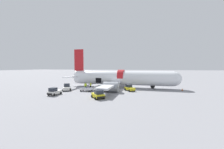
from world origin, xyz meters
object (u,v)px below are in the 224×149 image
at_px(ground_crew_driver, 111,87).
at_px(ground_crew_supervisor, 91,85).
at_px(suitcase_on_tarmac_upright, 104,90).
at_px(suitcase_on_tarmac_spare, 98,89).
at_px(ground_crew_loader_a, 86,86).
at_px(baggage_cart_queued, 86,89).
at_px(baggage_tug_mid, 54,92).
at_px(baggage_tug_spare, 67,88).
at_px(airplane, 120,78).
at_px(ground_crew_loader_b, 110,85).
at_px(baggage_tug_lead, 130,88).
at_px(baggage_cart_loading, 100,87).
at_px(baggage_tug_rear, 98,95).

xyz_separation_m(ground_crew_driver, ground_crew_supervisor, (-6.18, 0.74, 0.05)).
xyz_separation_m(suitcase_on_tarmac_upright, suitcase_on_tarmac_spare, (-1.52, -0.29, 0.09)).
xyz_separation_m(ground_crew_loader_a, suitcase_on_tarmac_upright, (5.42, -0.51, -0.72)).
relative_size(baggage_cart_queued, ground_crew_loader_a, 2.25).
relative_size(baggage_tug_mid, ground_crew_loader_a, 1.70).
height_order(suitcase_on_tarmac_upright, suitcase_on_tarmac_spare, suitcase_on_tarmac_spare).
bearing_deg(baggage_tug_spare, airplane, 37.40).
bearing_deg(ground_crew_loader_b, baggage_tug_lead, -19.44).
bearing_deg(ground_crew_loader_a, ground_crew_loader_b, 25.66).
bearing_deg(ground_crew_driver, ground_crew_loader_a, -170.34).
bearing_deg(ground_crew_loader_b, baggage_cart_queued, -129.78).
bearing_deg(ground_crew_driver, ground_crew_loader_b, 118.52).
bearing_deg(baggage_cart_queued, baggage_cart_loading, 63.05).
bearing_deg(baggage_tug_spare, ground_crew_supervisor, 48.42).
xyz_separation_m(baggage_tug_rear, ground_crew_supervisor, (-6.23, 10.89, 0.17)).
bearing_deg(suitcase_on_tarmac_spare, ground_crew_loader_b, 61.21).
bearing_deg(baggage_cart_loading, suitcase_on_tarmac_spare, -80.52).
distance_m(baggage_tug_rear, ground_crew_loader_b, 11.87).
bearing_deg(baggage_tug_rear, suitcase_on_tarmac_spare, 109.88).
bearing_deg(suitcase_on_tarmac_spare, airplane, 58.59).
bearing_deg(airplane, ground_crew_supervisor, -151.10).
height_order(airplane, baggage_cart_queued, airplane).
height_order(ground_crew_loader_a, ground_crew_driver, ground_crew_loader_a).
height_order(baggage_tug_lead, baggage_cart_queued, baggage_tug_lead).
distance_m(airplane, ground_crew_supervisor, 8.67).
height_order(ground_crew_loader_b, ground_crew_supervisor, ground_crew_loader_b).
distance_m(airplane, baggage_tug_lead, 6.58).
xyz_separation_m(baggage_cart_loading, suitcase_on_tarmac_spare, (0.40, -2.37, -0.13)).
height_order(baggage_tug_mid, suitcase_on_tarmac_spare, baggage_tug_mid).
height_order(ground_crew_supervisor, suitcase_on_tarmac_spare, ground_crew_supervisor).
xyz_separation_m(baggage_tug_lead, baggage_tug_rear, (-4.73, -9.82, 0.02)).
relative_size(baggage_tug_lead, baggage_tug_mid, 1.03).
relative_size(ground_crew_loader_a, ground_crew_driver, 1.16).
bearing_deg(baggage_tug_spare, ground_crew_loader_b, 31.25).
bearing_deg(baggage_tug_rear, suitcase_on_tarmac_upright, 99.67).
bearing_deg(ground_crew_driver, baggage_cart_loading, 172.96).
height_order(baggage_tug_rear, suitcase_on_tarmac_upright, baggage_tug_rear).
bearing_deg(suitcase_on_tarmac_upright, ground_crew_supervisor, 153.28).
height_order(baggage_tug_mid, ground_crew_driver, baggage_tug_mid).
distance_m(ground_crew_loader_a, suitcase_on_tarmac_spare, 4.03).
relative_size(baggage_tug_mid, ground_crew_supervisor, 1.86).
height_order(baggage_cart_queued, ground_crew_driver, ground_crew_driver).
bearing_deg(baggage_cart_queued, baggage_tug_mid, -128.66).
bearing_deg(baggage_cart_queued, ground_crew_driver, 34.54).
distance_m(baggage_tug_spare, baggage_cart_queued, 5.15).
bearing_deg(ground_crew_driver, baggage_tug_spare, -158.44).
xyz_separation_m(baggage_tug_mid, baggage_cart_loading, (6.76, 9.96, -0.23)).
bearing_deg(ground_crew_loader_a, ground_crew_supervisor, 71.50).
distance_m(baggage_tug_rear, baggage_cart_queued, 8.44).
bearing_deg(baggage_tug_mid, ground_crew_supervisor, 69.30).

